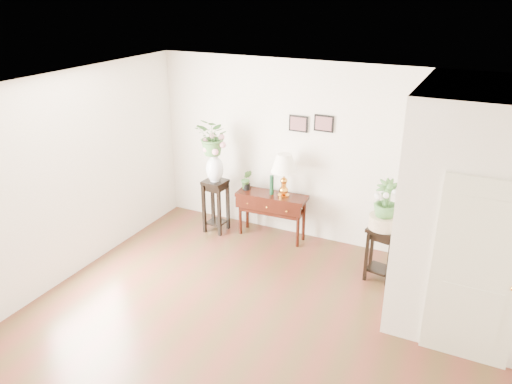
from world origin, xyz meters
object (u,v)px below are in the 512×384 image
Objects in this scene: plant_stand_a at (216,206)px; console_table at (272,216)px; table_lamp at (284,175)px; plant_stand_b at (380,253)px.

console_table is at bearing 11.86° from plant_stand_a.
plant_stand_b is at bearing -15.57° from table_lamp.
plant_stand_a reaches higher than plant_stand_b.
plant_stand_a is at bearing -171.35° from console_table.
plant_stand_b is (1.84, -0.46, 0.01)m from console_table.
table_lamp reaches higher than plant_stand_a.
plant_stand_b is (1.65, -0.46, -0.71)m from table_lamp.
plant_stand_a is (-0.91, -0.19, 0.07)m from console_table.
console_table is 1.60× the size of table_lamp.
plant_stand_a is 2.77m from plant_stand_b.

